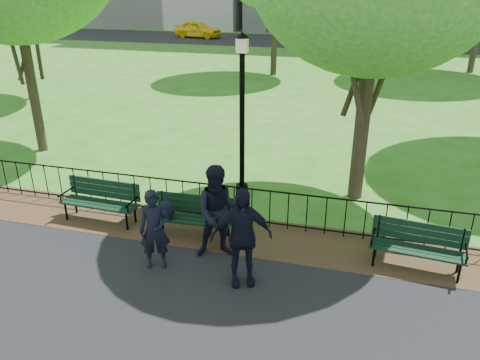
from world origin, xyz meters
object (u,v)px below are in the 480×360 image
(park_bench_left_a, at_px, (101,197))
(sedan_dark, at_px, (389,34))
(lamppost, at_px, (242,110))
(taxi, at_px, (198,29))
(park_bench_right_a, at_px, (418,242))
(person_left, at_px, (155,230))
(sedan_silver, at_px, (376,35))
(person_mid, at_px, (219,212))
(park_bench_main, at_px, (183,211))
(person_right, at_px, (241,237))

(park_bench_left_a, xyz_separation_m, sedan_dark, (6.70, 33.70, 0.20))
(lamppost, xyz_separation_m, taxi, (-12.66, 31.36, -1.39))
(park_bench_right_a, bearing_deg, lamppost, 154.26)
(person_left, bearing_deg, sedan_silver, 61.33)
(park_bench_right_a, bearing_deg, taxi, 121.91)
(person_left, relative_size, person_mid, 0.83)
(person_left, height_order, sedan_silver, sedan_silver)
(lamppost, distance_m, taxi, 33.85)
(park_bench_main, relative_size, person_left, 1.10)
(taxi, xyz_separation_m, sedan_dark, (16.75, 0.01, 0.02))
(park_bench_main, xyz_separation_m, park_bench_left_a, (-2.03, 0.19, -0.01))
(park_bench_main, xyz_separation_m, sedan_dark, (4.67, 33.89, 0.19))
(park_bench_left_a, bearing_deg, park_bench_main, -3.00)
(sedan_silver, bearing_deg, park_bench_right_a, -166.75)
(person_left, distance_m, taxi, 37.10)
(sedan_silver, bearing_deg, taxi, 96.19)
(park_bench_right_a, distance_m, person_right, 3.34)
(park_bench_left_a, distance_m, sedan_dark, 34.36)
(sedan_dark, bearing_deg, person_mid, 164.36)
(lamppost, bearing_deg, person_mid, -83.12)
(park_bench_left_a, bearing_deg, person_mid, -11.18)
(park_bench_left_a, distance_m, taxi, 35.16)
(park_bench_left_a, relative_size, sedan_silver, 0.36)
(park_bench_right_a, height_order, lamppost, lamppost)
(park_bench_main, height_order, taxi, taxi)
(lamppost, bearing_deg, sedan_dark, 82.58)
(park_bench_right_a, distance_m, lamppost, 5.01)
(park_bench_left_a, xyz_separation_m, person_mid, (2.98, -0.71, 0.37))
(sedan_silver, bearing_deg, park_bench_main, -174.93)
(taxi, bearing_deg, park_bench_right_a, -143.47)
(person_left, relative_size, person_right, 0.84)
(park_bench_left_a, xyz_separation_m, lamppost, (2.61, 2.33, 1.56))
(park_bench_right_a, xyz_separation_m, person_mid, (-3.69, -0.57, 0.39))
(park_bench_main, distance_m, park_bench_right_a, 4.64)
(park_bench_main, height_order, sedan_silver, sedan_silver)
(lamppost, distance_m, person_mid, 3.29)
(person_mid, distance_m, sedan_dark, 34.61)
(park_bench_right_a, distance_m, person_mid, 3.75)
(person_left, bearing_deg, park_bench_left_a, 122.04)
(person_left, xyz_separation_m, person_mid, (1.02, 0.69, 0.16))
(person_mid, bearing_deg, sedan_dark, 64.29)
(park_bench_right_a, height_order, person_left, person_left)
(park_bench_left_a, distance_m, person_right, 3.93)
(person_left, relative_size, sedan_silver, 0.32)
(sedan_silver, relative_size, sedan_dark, 0.94)
(park_bench_left_a, height_order, taxi, taxi)
(lamppost, height_order, person_right, lamppost)
(taxi, bearing_deg, person_mid, -149.03)
(person_right, bearing_deg, person_left, 155.58)
(park_bench_main, relative_size, sedan_dark, 0.33)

